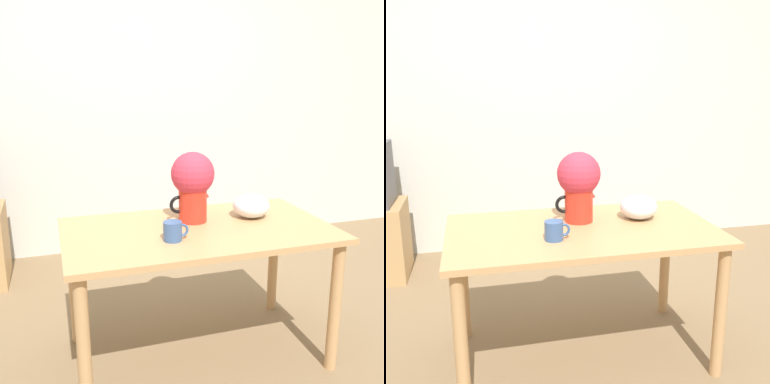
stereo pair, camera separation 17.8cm
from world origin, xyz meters
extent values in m
plane|color=#7F6647|center=(0.00, 0.00, 0.00)|extent=(12.00, 12.00, 0.00)
cube|color=silver|center=(0.00, 1.89, 1.30)|extent=(8.00, 0.05, 2.60)
cube|color=tan|center=(-0.03, 0.14, 0.71)|extent=(1.36, 0.78, 0.03)
cylinder|color=tan|center=(-0.65, -0.19, 0.35)|extent=(0.06, 0.06, 0.70)
cylinder|color=tan|center=(0.59, -0.19, 0.35)|extent=(0.06, 0.06, 0.70)
cylinder|color=tan|center=(-0.65, 0.47, 0.35)|extent=(0.06, 0.06, 0.70)
cylinder|color=tan|center=(0.59, 0.47, 0.35)|extent=(0.06, 0.06, 0.70)
cylinder|color=red|center=(-0.02, 0.25, 0.82)|extent=(0.15, 0.15, 0.18)
cone|color=red|center=(0.04, 0.25, 0.88)|extent=(0.05, 0.05, 0.04)
torus|color=black|center=(-0.10, 0.25, 0.83)|extent=(0.10, 0.02, 0.10)
sphere|color=#3D7033|center=(-0.02, 0.25, 0.95)|extent=(0.17, 0.17, 0.17)
sphere|color=#CC3347|center=(-0.02, 0.25, 0.99)|extent=(0.23, 0.23, 0.23)
cylinder|color=#385689|center=(-0.20, 0.00, 0.77)|extent=(0.09, 0.09, 0.09)
torus|color=#385689|center=(-0.16, 0.00, 0.77)|extent=(0.06, 0.01, 0.06)
ellipsoid|color=silver|center=(0.30, 0.22, 0.79)|extent=(0.20, 0.20, 0.13)
camera|label=1|loc=(-0.73, -1.92, 1.47)|focal=42.00mm
camera|label=2|loc=(-0.55, -1.97, 1.47)|focal=42.00mm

